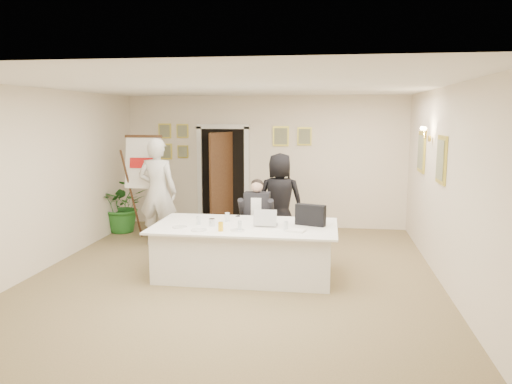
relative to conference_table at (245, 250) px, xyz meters
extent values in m
plane|color=brown|center=(-0.16, -0.05, -0.39)|extent=(7.00, 7.00, 0.00)
cube|color=white|center=(-0.16, -0.05, 2.41)|extent=(6.00, 7.00, 0.02)
cube|color=#F3EACD|center=(-0.16, 3.45, 1.01)|extent=(6.00, 0.10, 2.80)
cube|color=#F3EACD|center=(-0.16, -3.55, 1.01)|extent=(6.00, 0.10, 2.80)
cube|color=#F3EACD|center=(-3.16, -0.05, 1.01)|extent=(0.10, 7.00, 2.80)
cube|color=#F3EACD|center=(2.84, -0.05, 1.01)|extent=(0.10, 7.00, 2.80)
cube|color=black|center=(-1.06, 3.42, 0.66)|extent=(0.92, 0.06, 2.10)
cube|color=white|center=(-1.58, 3.39, 0.66)|extent=(0.10, 0.06, 2.20)
cube|color=white|center=(-0.54, 3.39, 0.66)|extent=(0.10, 0.06, 2.20)
cube|color=black|center=(-1.01, 3.00, 0.64)|extent=(0.33, 0.81, 2.02)
cube|color=white|center=(0.00, 0.00, -0.02)|extent=(2.53, 1.27, 0.75)
cube|color=white|center=(0.00, 0.00, 0.37)|extent=(2.71, 1.45, 0.03)
cube|color=white|center=(-2.29, 1.89, 1.10)|extent=(0.69, 0.21, 0.96)
imported|color=silver|center=(-1.89, 1.55, 0.60)|extent=(0.75, 0.52, 1.99)
imported|color=black|center=(0.34, 1.77, 0.47)|extent=(0.85, 0.56, 1.72)
imported|color=#236622|center=(-2.96, 2.45, 0.16)|extent=(1.28, 1.22, 1.10)
cube|color=black|center=(0.96, 0.11, 0.54)|extent=(0.46, 0.26, 0.31)
cube|color=white|center=(0.77, -0.30, 0.40)|extent=(0.30, 0.24, 0.03)
cylinder|color=white|center=(-0.91, -0.30, 0.39)|extent=(0.24, 0.24, 0.01)
cylinder|color=white|center=(-0.59, -0.45, 0.39)|extent=(0.24, 0.24, 0.01)
cylinder|color=white|center=(-0.04, -0.40, 0.39)|extent=(0.22, 0.22, 0.01)
cylinder|color=silver|center=(-0.68, -0.09, 0.45)|extent=(0.07, 0.07, 0.14)
cylinder|color=silver|center=(-0.01, -0.38, 0.45)|extent=(0.06, 0.06, 0.14)
cylinder|color=silver|center=(0.63, -0.30, 0.45)|extent=(0.07, 0.07, 0.14)
cylinder|color=silver|center=(-0.31, 0.19, 0.45)|extent=(0.07, 0.07, 0.14)
cylinder|color=yellow|center=(-0.27, -0.44, 0.45)|extent=(0.09, 0.09, 0.13)
cylinder|color=silver|center=(-0.47, -0.14, 0.44)|extent=(0.11, 0.11, 0.11)
camera|label=1|loc=(1.22, -7.14, 1.99)|focal=35.00mm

